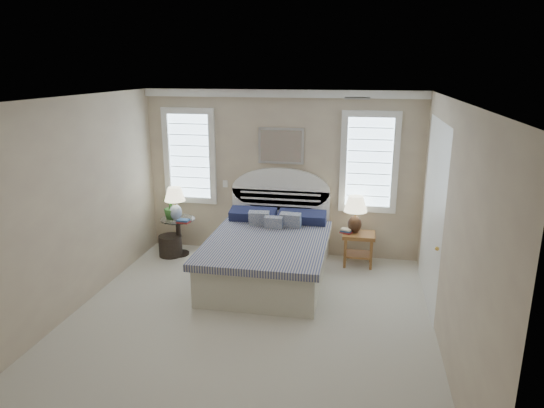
{
  "coord_description": "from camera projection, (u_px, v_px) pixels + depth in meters",
  "views": [
    {
      "loc": [
        1.3,
        -5.14,
        3.03
      ],
      "look_at": [
        0.13,
        1.0,
        1.27
      ],
      "focal_mm": 32.0,
      "sensor_mm": 36.0,
      "label": 1
    }
  ],
  "objects": [
    {
      "name": "floor",
      "position": [
        246.0,
        325.0,
        5.91
      ],
      "size": [
        4.5,
        5.0,
        0.01
      ],
      "primitive_type": "cube",
      "color": "beige",
      "rests_on": "ground"
    },
    {
      "name": "ceiling",
      "position": [
        243.0,
        99.0,
        5.18
      ],
      "size": [
        4.5,
        5.0,
        0.01
      ],
      "primitive_type": "cube",
      "color": "white",
      "rests_on": "wall_back"
    },
    {
      "name": "wall_back",
      "position": [
        281.0,
        174.0,
        7.91
      ],
      "size": [
        4.5,
        0.02,
        2.7
      ],
      "primitive_type": "cube",
      "color": "tan",
      "rests_on": "floor"
    },
    {
      "name": "wall_left",
      "position": [
        67.0,
        209.0,
        5.95
      ],
      "size": [
        0.02,
        5.0,
        2.7
      ],
      "primitive_type": "cube",
      "color": "tan",
      "rests_on": "floor"
    },
    {
      "name": "wall_right",
      "position": [
        450.0,
        231.0,
        5.14
      ],
      "size": [
        0.02,
        5.0,
        2.7
      ],
      "primitive_type": "cube",
      "color": "tan",
      "rests_on": "floor"
    },
    {
      "name": "crown_molding",
      "position": [
        281.0,
        93.0,
        7.52
      ],
      "size": [
        4.5,
        0.08,
        0.12
      ],
      "primitive_type": "cube",
      "color": "white",
      "rests_on": "wall_back"
    },
    {
      "name": "hvac_vent",
      "position": [
        357.0,
        98.0,
        5.73
      ],
      "size": [
        0.3,
        0.2,
        0.02
      ],
      "primitive_type": "cube",
      "color": "#B2B2B2",
      "rests_on": "ceiling"
    },
    {
      "name": "switch_plate",
      "position": [
        225.0,
        184.0,
        8.12
      ],
      "size": [
        0.08,
        0.01,
        0.12
      ],
      "primitive_type": "cube",
      "color": "white",
      "rests_on": "wall_back"
    },
    {
      "name": "window_left",
      "position": [
        190.0,
        156.0,
        8.1
      ],
      "size": [
        0.9,
        0.06,
        1.6
      ],
      "primitive_type": "cube",
      "color": "#C5E5FA",
      "rests_on": "wall_back"
    },
    {
      "name": "window_right",
      "position": [
        369.0,
        162.0,
        7.57
      ],
      "size": [
        0.9,
        0.06,
        1.6
      ],
      "primitive_type": "cube",
      "color": "#C5E5FA",
      "rests_on": "wall_back"
    },
    {
      "name": "painting",
      "position": [
        281.0,
        146.0,
        7.75
      ],
      "size": [
        0.74,
        0.04,
        0.58
      ],
      "primitive_type": "cube",
      "color": "silver",
      "rests_on": "wall_back"
    },
    {
      "name": "closet_door",
      "position": [
        433.0,
        213.0,
        6.32
      ],
      "size": [
        0.02,
        1.8,
        2.4
      ],
      "primitive_type": "cube",
      "color": "white",
      "rests_on": "floor"
    },
    {
      "name": "bed",
      "position": [
        269.0,
        252.0,
        7.19
      ],
      "size": [
        1.72,
        2.28,
        1.47
      ],
      "color": "silver",
      "rests_on": "floor"
    },
    {
      "name": "side_table_left",
      "position": [
        179.0,
        233.0,
        8.04
      ],
      "size": [
        0.56,
        0.56,
        0.63
      ],
      "color": "black",
      "rests_on": "floor"
    },
    {
      "name": "nightstand_right",
      "position": [
        359.0,
        242.0,
        7.61
      ],
      "size": [
        0.5,
        0.4,
        0.53
      ],
      "color": "#955830",
      "rests_on": "floor"
    },
    {
      "name": "floor_pot",
      "position": [
        171.0,
        246.0,
        8.05
      ],
      "size": [
        0.49,
        0.49,
        0.35
      ],
      "primitive_type": "cylinder",
      "rotation": [
        0.0,
        0.0,
        -0.35
      ],
      "color": "black",
      "rests_on": "floor"
    },
    {
      "name": "lamp_left",
      "position": [
        175.0,
        200.0,
        7.86
      ],
      "size": [
        0.44,
        0.44,
        0.55
      ],
      "rotation": [
        0.0,
        0.0,
        0.4
      ],
      "color": "silver",
      "rests_on": "side_table_left"
    },
    {
      "name": "lamp_right",
      "position": [
        355.0,
        210.0,
        7.53
      ],
      "size": [
        0.44,
        0.44,
        0.59
      ],
      "rotation": [
        0.0,
        0.0,
        0.25
      ],
      "color": "black",
      "rests_on": "nightstand_right"
    },
    {
      "name": "potted_plant",
      "position": [
        171.0,
        206.0,
        7.92
      ],
      "size": [
        0.3,
        0.3,
        0.42
      ],
      "primitive_type": "imported",
      "rotation": [
        0.0,
        0.0,
        0.35
      ],
      "color": "#34742E",
      "rests_on": "side_table_left"
    },
    {
      "name": "books_left",
      "position": [
        183.0,
        221.0,
        7.76
      ],
      "size": [
        0.21,
        0.17,
        0.05
      ],
      "rotation": [
        0.0,
        0.0,
        -0.13
      ],
      "color": "maroon",
      "rests_on": "side_table_left"
    },
    {
      "name": "books_right",
      "position": [
        346.0,
        231.0,
        7.58
      ],
      "size": [
        0.2,
        0.17,
        0.07
      ],
      "rotation": [
        0.0,
        0.0,
        -0.28
      ],
      "color": "maroon",
      "rests_on": "nightstand_right"
    }
  ]
}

